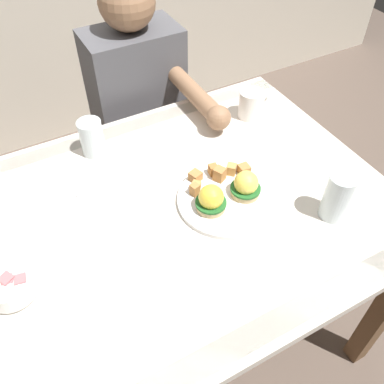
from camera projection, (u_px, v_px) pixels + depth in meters
name	position (u px, v px, depth m)	size (l,w,h in m)	color
ground_plane	(180.00, 331.00, 1.67)	(6.00, 6.00, 0.00)	brown
dining_table	(175.00, 233.00, 1.21)	(1.20, 0.90, 0.74)	silver
eggs_benedict_plate	(226.00, 195.00, 1.13)	(0.27, 0.27, 0.09)	white
fruit_bowl	(10.00, 285.00, 0.93)	(0.12, 0.12, 0.06)	white
coffee_mug	(251.00, 103.00, 1.39)	(0.11, 0.08, 0.09)	white
fork	(65.00, 201.00, 1.15)	(0.15, 0.06, 0.00)	silver
water_glass_near	(337.00, 199.00, 1.08)	(0.07, 0.07, 0.14)	silver
water_glass_far	(92.00, 140.00, 1.26)	(0.07, 0.07, 0.11)	silver
diner_person	(142.00, 108.00, 1.61)	(0.34, 0.54, 1.14)	#33333D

